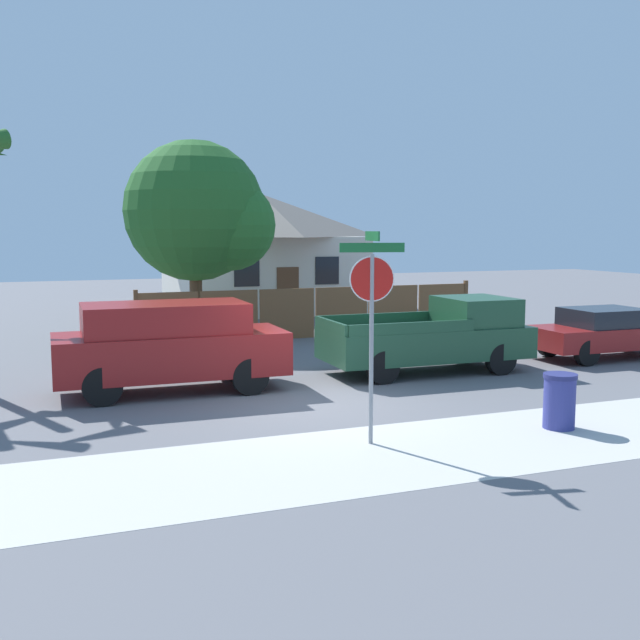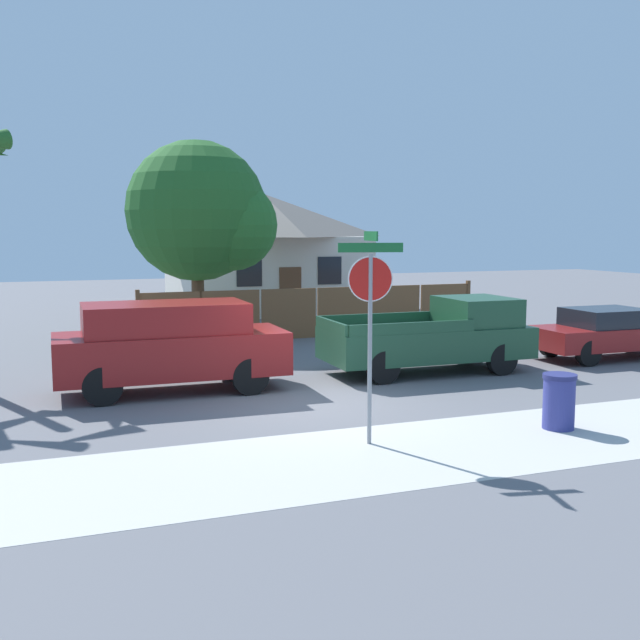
% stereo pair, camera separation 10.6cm
% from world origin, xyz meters
% --- Properties ---
extents(ground_plane, '(80.00, 80.00, 0.00)m').
position_xyz_m(ground_plane, '(0.00, 0.00, 0.00)').
color(ground_plane, slate).
extents(sidewalk_strip, '(36.00, 3.20, 0.01)m').
position_xyz_m(sidewalk_strip, '(0.00, -3.60, 0.00)').
color(sidewalk_strip, beige).
rests_on(sidewalk_strip, ground).
extents(wooden_fence, '(11.37, 0.12, 1.70)m').
position_xyz_m(wooden_fence, '(3.44, 8.64, 0.80)').
color(wooden_fence, brown).
rests_on(wooden_fence, ground).
extents(house, '(7.95, 7.95, 5.01)m').
position_xyz_m(house, '(4.36, 17.68, 2.59)').
color(house, beige).
rests_on(house, ground).
extents(oak_tree, '(4.63, 4.41, 6.24)m').
position_xyz_m(oak_tree, '(0.07, 9.71, 3.93)').
color(oak_tree, brown).
rests_on(oak_tree, ground).
extents(red_suv, '(4.86, 2.00, 1.92)m').
position_xyz_m(red_suv, '(-2.35, 2.09, 1.04)').
color(red_suv, maroon).
rests_on(red_suv, ground).
extents(orange_pickup, '(5.04, 2.14, 1.79)m').
position_xyz_m(orange_pickup, '(4.07, 2.08, 0.87)').
color(orange_pickup, '#1E472D').
rests_on(orange_pickup, ground).
extents(parked_sedan, '(4.35, 1.85, 1.36)m').
position_xyz_m(parked_sedan, '(9.39, 2.09, 0.71)').
color(parked_sedan, maroon).
rests_on(parked_sedan, ground).
extents(stop_sign, '(1.02, 0.92, 3.42)m').
position_xyz_m(stop_sign, '(-0.02, -2.98, 2.35)').
color(stop_sign, gray).
rests_on(stop_sign, ground).
extents(trash_bin, '(0.58, 0.58, 0.97)m').
position_xyz_m(trash_bin, '(3.44, -3.32, 0.49)').
color(trash_bin, navy).
rests_on(trash_bin, ground).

